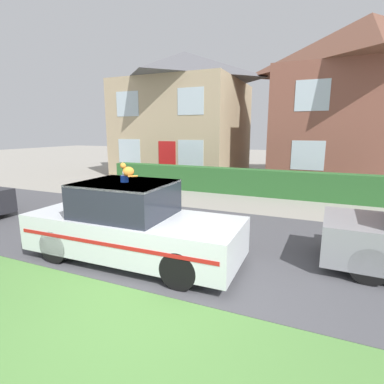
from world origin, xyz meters
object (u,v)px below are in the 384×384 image
police_car (132,225)px  house_right (363,100)px  cat (127,171)px  house_left (185,113)px

police_car → house_right: size_ratio=0.52×
cat → house_left: bearing=-108.0°
police_car → house_left: house_left is taller
police_car → cat: size_ratio=13.52×
cat → house_left: house_left is taller
police_car → house_left: 13.51m
house_right → police_car: bearing=-111.7°
house_left → house_right: bearing=2.4°
police_car → cat: 1.14m
police_car → cat: bearing=-72.2°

